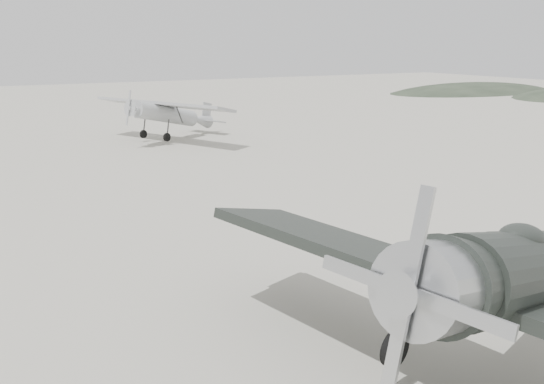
{
  "coord_description": "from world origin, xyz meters",
  "views": [
    {
      "loc": [
        -7.94,
        -10.66,
        6.15
      ],
      "look_at": [
        -0.08,
        3.97,
        1.5
      ],
      "focal_mm": 35.0,
      "sensor_mm": 36.0,
      "label": 1
    }
  ],
  "objects": [
    {
      "name": "ground",
      "position": [
        0.0,
        0.0,
        0.0
      ],
      "size": [
        160.0,
        160.0,
        0.0
      ],
      "primitive_type": "plane",
      "color": "gray",
      "rests_on": "ground"
    },
    {
      "name": "lowwing_monoplane",
      "position": [
        0.3,
        -5.07,
        2.16
      ],
      "size": [
        9.19,
        12.67,
        4.08
      ],
      "rotation": [
        0.0,
        0.24,
        0.27
      ],
      "color": "black",
      "rests_on": "ground"
    },
    {
      "name": "highwing_monoplane",
      "position": [
        2.6,
        23.2,
        1.9
      ],
      "size": [
        8.19,
        10.23,
        3.04
      ],
      "rotation": [
        0.0,
        0.23,
        0.49
      ],
      "color": "#A6A8AB",
      "rests_on": "ground"
    },
    {
      "name": "hill_northeast",
      "position": [
        50.0,
        40.0,
        0.0
      ],
      "size": [
        32.0,
        16.0,
        5.2
      ],
      "primitive_type": "ellipsoid",
      "color": "#273224",
      "rests_on": "ground"
    }
  ]
}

